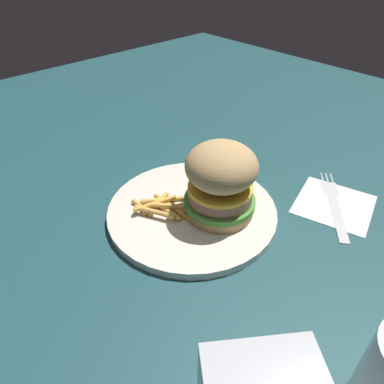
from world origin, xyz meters
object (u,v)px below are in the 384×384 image
plate (192,211)px  napkin (334,204)px  fork (334,202)px  sandwich (221,180)px  fries_pile (163,206)px

plate → napkin: size_ratio=2.28×
napkin → fork: fork is taller
napkin → plate: bearing=-37.0°
sandwich → napkin: bearing=146.2°
fries_pile → sandwich: bearing=134.8°
napkin → fork: 0.00m
sandwich → napkin: 0.20m
plate → napkin: 0.22m
fries_pile → napkin: fries_pile is taller
plate → fries_pile: 0.04m
sandwich → fries_pile: bearing=-45.2°
sandwich → fork: 0.20m
plate → fries_pile: fries_pile is taller
fries_pile → napkin: 0.27m
plate → napkin: bearing=143.0°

